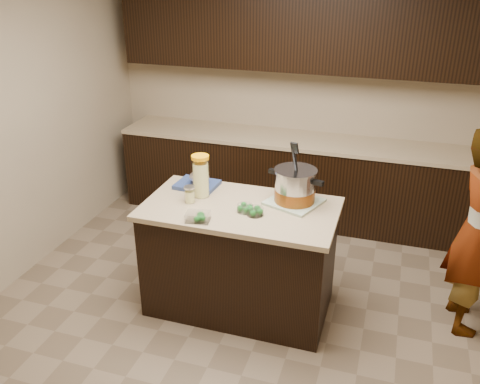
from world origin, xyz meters
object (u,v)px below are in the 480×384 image
object	(u,v)px
person	(478,232)
lemonade_pitcher	(201,178)
island	(240,257)
stock_pot	(295,188)

from	to	relation	value
person	lemonade_pitcher	bearing A→B (deg)	87.70
island	stock_pot	world-z (taller)	stock_pot
stock_pot	island	bearing A→B (deg)	-136.97
lemonade_pitcher	person	bearing A→B (deg)	6.68
lemonade_pitcher	person	distance (m)	2.08
island	stock_pot	distance (m)	0.71
person	island	bearing A→B (deg)	92.01
island	lemonade_pitcher	distance (m)	0.70
island	lemonade_pitcher	size ratio (longest dim) A/B	4.41
stock_pot	lemonade_pitcher	xyz separation A→B (m)	(-0.72, -0.09, 0.03)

